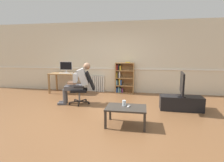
{
  "coord_description": "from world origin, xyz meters",
  "views": [
    {
      "loc": [
        1.05,
        -4.14,
        1.48
      ],
      "look_at": [
        0.15,
        0.85,
        0.7
      ],
      "focal_mm": 28.18,
      "sensor_mm": 36.0,
      "label": 1
    }
  ],
  "objects_px": {
    "tv_stand": "(181,103)",
    "tv_screen": "(182,84)",
    "imac_monitor": "(66,66)",
    "keyboard": "(65,73)",
    "computer_desk": "(66,76)",
    "drinking_glass": "(124,103)",
    "bookshelf": "(123,78)",
    "person_seated": "(78,82)",
    "office_chair": "(84,86)",
    "spare_remote": "(129,106)",
    "computer_mouse": "(72,73)",
    "radiator": "(96,84)",
    "coffee_table": "(126,109)"
  },
  "relations": [
    {
      "from": "drinking_glass",
      "to": "tv_screen",
      "type": "bearing_deg",
      "value": 40.68
    },
    {
      "from": "bookshelf",
      "to": "tv_stand",
      "type": "bearing_deg",
      "value": -45.61
    },
    {
      "from": "computer_desk",
      "to": "bookshelf",
      "type": "xyz_separation_m",
      "value": [
        2.19,
        0.29,
        -0.08
      ]
    },
    {
      "from": "bookshelf",
      "to": "keyboard",
      "type": "bearing_deg",
      "value": -168.8
    },
    {
      "from": "person_seated",
      "to": "spare_remote",
      "type": "relative_size",
      "value": 8.2
    },
    {
      "from": "person_seated",
      "to": "drinking_glass",
      "type": "distance_m",
      "value": 2.01
    },
    {
      "from": "drinking_glass",
      "to": "bookshelf",
      "type": "bearing_deg",
      "value": 96.94
    },
    {
      "from": "tv_stand",
      "to": "imac_monitor",
      "type": "bearing_deg",
      "value": 158.23
    },
    {
      "from": "person_seated",
      "to": "drinking_glass",
      "type": "bearing_deg",
      "value": 35.41
    },
    {
      "from": "spare_remote",
      "to": "bookshelf",
      "type": "bearing_deg",
      "value": -70.98
    },
    {
      "from": "keyboard",
      "to": "coffee_table",
      "type": "height_order",
      "value": "keyboard"
    },
    {
      "from": "imac_monitor",
      "to": "radiator",
      "type": "bearing_deg",
      "value": 15.93
    },
    {
      "from": "drinking_glass",
      "to": "tv_stand",
      "type": "bearing_deg",
      "value": 40.72
    },
    {
      "from": "person_seated",
      "to": "coffee_table",
      "type": "bearing_deg",
      "value": 34.7
    },
    {
      "from": "office_chair",
      "to": "spare_remote",
      "type": "relative_size",
      "value": 6.51
    },
    {
      "from": "computer_desk",
      "to": "person_seated",
      "type": "distance_m",
      "value": 1.75
    },
    {
      "from": "bookshelf",
      "to": "person_seated",
      "type": "height_order",
      "value": "person_seated"
    },
    {
      "from": "person_seated",
      "to": "tv_screen",
      "type": "xyz_separation_m",
      "value": [
        2.92,
        -0.1,
        0.05
      ]
    },
    {
      "from": "computer_desk",
      "to": "keyboard",
      "type": "xyz_separation_m",
      "value": [
        0.03,
        -0.14,
        0.12
      ]
    },
    {
      "from": "person_seated",
      "to": "spare_remote",
      "type": "xyz_separation_m",
      "value": [
        1.62,
        -1.33,
        -0.25
      ]
    },
    {
      "from": "drinking_glass",
      "to": "imac_monitor",
      "type": "bearing_deg",
      "value": 132.75
    },
    {
      "from": "bookshelf",
      "to": "person_seated",
      "type": "xyz_separation_m",
      "value": [
        -1.16,
        -1.7,
        0.09
      ]
    },
    {
      "from": "imac_monitor",
      "to": "computer_mouse",
      "type": "distance_m",
      "value": 0.44
    },
    {
      "from": "computer_desk",
      "to": "tv_screen",
      "type": "distance_m",
      "value": 4.23
    },
    {
      "from": "radiator",
      "to": "person_seated",
      "type": "height_order",
      "value": "person_seated"
    },
    {
      "from": "spare_remote",
      "to": "tv_stand",
      "type": "bearing_deg",
      "value": -125.89
    },
    {
      "from": "computer_mouse",
      "to": "tv_screen",
      "type": "distance_m",
      "value": 3.89
    },
    {
      "from": "computer_desk",
      "to": "tv_stand",
      "type": "distance_m",
      "value": 4.25
    },
    {
      "from": "tv_screen",
      "to": "coffee_table",
      "type": "bearing_deg",
      "value": 140.4
    },
    {
      "from": "keyboard",
      "to": "person_seated",
      "type": "bearing_deg",
      "value": -51.52
    },
    {
      "from": "keyboard",
      "to": "tv_screen",
      "type": "relative_size",
      "value": 0.47
    },
    {
      "from": "office_chair",
      "to": "bookshelf",
      "type": "bearing_deg",
      "value": 134.96
    },
    {
      "from": "tv_stand",
      "to": "drinking_glass",
      "type": "bearing_deg",
      "value": -139.28
    },
    {
      "from": "office_chair",
      "to": "person_seated",
      "type": "height_order",
      "value": "person_seated"
    },
    {
      "from": "tv_stand",
      "to": "tv_screen",
      "type": "height_order",
      "value": "tv_screen"
    },
    {
      "from": "imac_monitor",
      "to": "keyboard",
      "type": "distance_m",
      "value": 0.33
    },
    {
      "from": "imac_monitor",
      "to": "spare_remote",
      "type": "relative_size",
      "value": 3.37
    },
    {
      "from": "radiator",
      "to": "office_chair",
      "type": "relative_size",
      "value": 0.7
    },
    {
      "from": "office_chair",
      "to": "spare_remote",
      "type": "bearing_deg",
      "value": 31.97
    },
    {
      "from": "bookshelf",
      "to": "coffee_table",
      "type": "relative_size",
      "value": 1.43
    },
    {
      "from": "coffee_table",
      "to": "drinking_glass",
      "type": "xyz_separation_m",
      "value": [
        -0.05,
        0.07,
        0.11
      ]
    },
    {
      "from": "computer_mouse",
      "to": "person_seated",
      "type": "bearing_deg",
      "value": -60.69
    },
    {
      "from": "bookshelf",
      "to": "coffee_table",
      "type": "distance_m",
      "value": 3.1
    },
    {
      "from": "tv_stand",
      "to": "coffee_table",
      "type": "distance_m",
      "value": 1.85
    },
    {
      "from": "keyboard",
      "to": "radiator",
      "type": "bearing_deg",
      "value": 26.53
    },
    {
      "from": "computer_desk",
      "to": "imac_monitor",
      "type": "bearing_deg",
      "value": 95.8
    },
    {
      "from": "computer_desk",
      "to": "imac_monitor",
      "type": "relative_size",
      "value": 2.31
    },
    {
      "from": "imac_monitor",
      "to": "tv_screen",
      "type": "distance_m",
      "value": 4.27
    },
    {
      "from": "imac_monitor",
      "to": "radiator",
      "type": "height_order",
      "value": "imac_monitor"
    },
    {
      "from": "imac_monitor",
      "to": "computer_mouse",
      "type": "relative_size",
      "value": 5.06
    }
  ]
}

